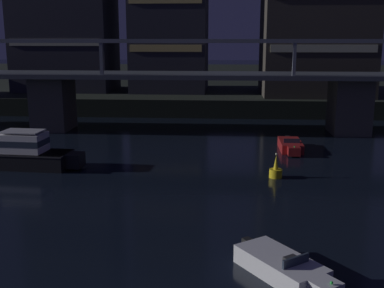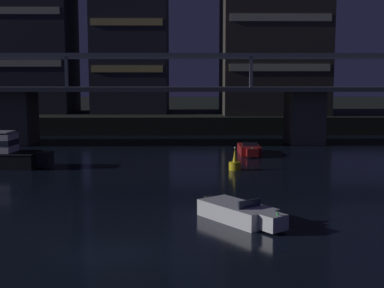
% 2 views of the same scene
% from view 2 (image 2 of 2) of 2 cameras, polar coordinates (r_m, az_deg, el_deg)
% --- Properties ---
extents(ground_plane, '(400.00, 400.00, 0.00)m').
position_cam_2_polar(ground_plane, '(20.49, -8.26, -11.99)').
color(ground_plane, black).
extents(far_riverbank, '(240.00, 80.00, 2.20)m').
position_cam_2_polar(far_riverbank, '(102.70, -2.20, 3.91)').
color(far_riverbank, black).
rests_on(far_riverbank, ground).
extents(river_bridge, '(97.69, 6.40, 9.38)m').
position_cam_2_polar(river_bridge, '(54.62, -3.50, 4.55)').
color(river_bridge, '#4C4944').
rests_on(river_bridge, ground).
extents(tower_west_tall, '(10.12, 12.07, 30.59)m').
position_cam_2_polar(tower_west_tall, '(75.15, -6.76, 15.15)').
color(tower_west_tall, '#282833').
rests_on(tower_west_tall, far_riverbank).
extents(speedboat_near_right, '(3.97, 4.70, 1.16)m').
position_cam_2_polar(speedboat_near_right, '(24.75, 5.34, -7.60)').
color(speedboat_near_right, silver).
rests_on(speedboat_near_right, ground).
extents(speedboat_mid_center, '(1.83, 5.19, 1.16)m').
position_cam_2_polar(speedboat_mid_center, '(47.15, 6.37, -0.62)').
color(speedboat_mid_center, maroon).
rests_on(speedboat_mid_center, ground).
extents(channel_buoy, '(0.90, 0.90, 1.76)m').
position_cam_2_polar(channel_buoy, '(38.71, 4.77, -2.18)').
color(channel_buoy, yellow).
rests_on(channel_buoy, ground).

